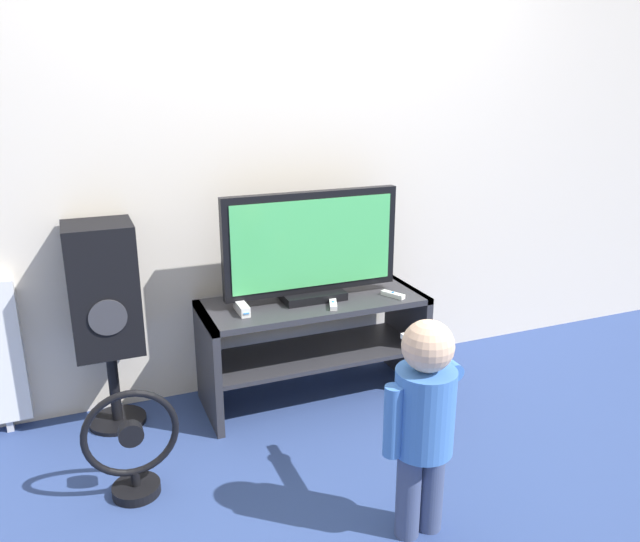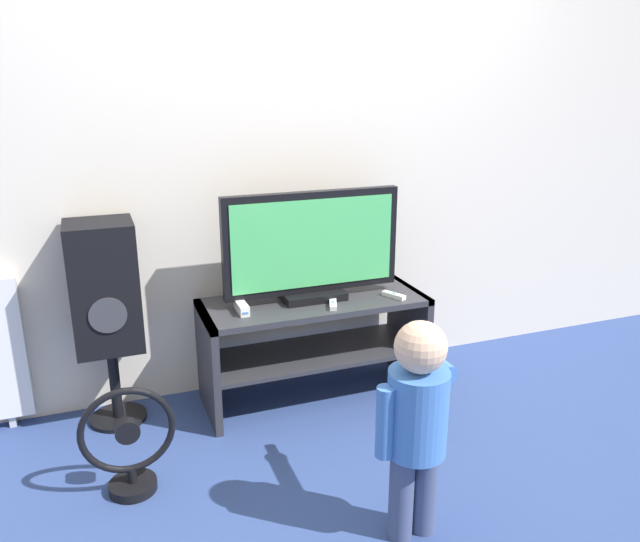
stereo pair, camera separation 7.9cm
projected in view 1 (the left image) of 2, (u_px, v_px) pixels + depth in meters
The scene contains 10 objects.
ground_plane at pixel (330, 415), 3.10m from camera, with size 16.00×16.00×0.00m, color navy.
wall_back at pixel (291, 140), 3.18m from camera, with size 10.00×0.06×2.60m.
tv_stand at pixel (313, 333), 3.19m from camera, with size 1.14×0.45×0.54m.
television at pixel (312, 247), 3.08m from camera, with size 0.90×0.20×0.55m.
game_console at pixel (242, 308), 2.96m from camera, with size 0.04×0.16×0.05m.
remote_primary at pixel (393, 295), 3.18m from camera, with size 0.09×0.13×0.03m.
remote_secondary at pixel (333, 304), 3.05m from camera, with size 0.08×0.13×0.03m.
child at pixel (423, 411), 2.18m from camera, with size 0.32×0.48×0.84m.
speaker_tower at pixel (104, 294), 2.84m from camera, with size 0.30×0.29×0.99m.
floor_fan at pixel (132, 448), 2.46m from camera, with size 0.38×0.19×0.46m.
Camera 1 is at (-1.09, -2.52, 1.62)m, focal length 35.00 mm.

